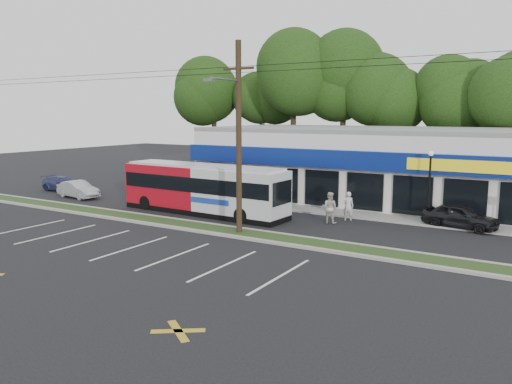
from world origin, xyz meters
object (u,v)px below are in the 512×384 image
object	(u,v)px
car_silver	(78,189)
pedestrian_a	(348,206)
metrobus	(203,188)
car_dark	(460,216)
lamp_post	(430,178)
utility_pole	(235,132)
pedestrian_b	(329,208)
car_blue	(63,184)

from	to	relation	value
car_silver	pedestrian_a	size ratio (longest dim) A/B	2.22
metrobus	car_dark	bearing A→B (deg)	17.30
lamp_post	car_silver	size ratio (longest dim) A/B	1.09
utility_pole	pedestrian_b	bearing A→B (deg)	57.74
utility_pole	pedestrian_a	size ratio (longest dim) A/B	28.56
lamp_post	metrobus	xyz separation A→B (m)	(-13.01, -4.30, -1.01)
lamp_post	car_blue	bearing A→B (deg)	-174.39
utility_pole	car_dark	xyz separation A→B (m)	(9.98, 7.57, -4.72)
car_dark	car_blue	distance (m)	30.56
utility_pole	pedestrian_a	distance (m)	8.70
pedestrian_a	pedestrian_b	distance (m)	1.43
pedestrian_a	pedestrian_b	size ratio (longest dim) A/B	0.95
pedestrian_a	pedestrian_b	xyz separation A→B (m)	(-0.67, -1.26, 0.04)
car_silver	car_blue	xyz separation A→B (m)	(-3.82, 1.60, -0.04)
car_dark	pedestrian_a	xyz separation A→B (m)	(-6.10, -1.24, 0.19)
utility_pole	car_silver	world-z (taller)	utility_pole
utility_pole	car_silver	bearing A→B (deg)	168.29
car_dark	car_silver	size ratio (longest dim) A/B	1.04
car_silver	pedestrian_b	size ratio (longest dim) A/B	2.12
car_blue	pedestrian_a	size ratio (longest dim) A/B	2.36
pedestrian_a	car_blue	bearing A→B (deg)	-14.23
car_blue	pedestrian_b	size ratio (longest dim) A/B	2.25
utility_pole	lamp_post	bearing A→B (deg)	43.95
car_dark	car_blue	bearing A→B (deg)	106.02
pedestrian_a	pedestrian_b	world-z (taller)	pedestrian_b
metrobus	pedestrian_b	size ratio (longest dim) A/B	6.40
car_blue	car_dark	bearing A→B (deg)	-82.56
lamp_post	pedestrian_b	world-z (taller)	lamp_post
car_dark	car_blue	world-z (taller)	car_dark
pedestrian_a	utility_pole	bearing A→B (deg)	41.30
utility_pole	car_dark	size ratio (longest dim) A/B	12.36
utility_pole	lamp_post	xyz separation A→B (m)	(8.17, 7.87, -2.74)
pedestrian_b	car_silver	bearing A→B (deg)	-1.36
metrobus	pedestrian_a	size ratio (longest dim) A/B	6.72
car_dark	pedestrian_a	size ratio (longest dim) A/B	2.31
car_silver	pedestrian_a	distance (m)	20.74
lamp_post	pedestrian_a	world-z (taller)	lamp_post
car_silver	lamp_post	bearing A→B (deg)	-72.31
pedestrian_b	pedestrian_a	bearing A→B (deg)	-124.17
lamp_post	car_blue	xyz separation A→B (m)	(-28.65, -2.82, -2.07)
utility_pole	lamp_post	world-z (taller)	utility_pole
lamp_post	pedestrian_b	size ratio (longest dim) A/B	2.31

